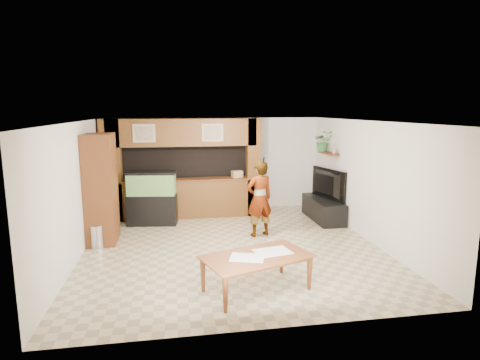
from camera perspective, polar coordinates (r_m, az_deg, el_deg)
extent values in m
plane|color=tan|center=(8.53, -1.20, -9.42)|extent=(6.50, 6.50, 0.00)
plane|color=white|center=(8.04, -1.27, 8.33)|extent=(6.50, 6.50, 0.00)
plane|color=silver|center=(11.37, -3.62, 2.25)|extent=(6.00, 0.00, 6.00)
plane|color=silver|center=(8.31, -22.18, -1.40)|extent=(0.00, 6.50, 6.50)
plane|color=silver|center=(9.11, 17.78, -0.17)|extent=(0.00, 6.50, 6.50)
cube|color=brown|center=(10.67, -7.94, -2.71)|extent=(3.80, 0.35, 1.00)
cube|color=brown|center=(10.56, -8.01, 0.04)|extent=(3.80, 0.43, 0.04)
cube|color=brown|center=(10.42, -8.17, 6.71)|extent=(3.80, 0.35, 0.70)
cube|color=brown|center=(10.63, -17.79, 1.24)|extent=(0.50, 0.35, 2.60)
cube|color=brown|center=(10.73, 1.88, 1.80)|extent=(0.35, 0.35, 2.60)
cube|color=black|center=(11.04, -8.15, 2.73)|extent=(4.20, 0.45, 0.85)
cube|color=tan|center=(10.25, -13.50, 6.48)|extent=(0.55, 0.03, 0.45)
cube|color=tan|center=(10.23, -13.50, 6.47)|extent=(0.43, 0.01, 0.35)
cube|color=tan|center=(10.27, -3.93, 6.74)|extent=(0.55, 0.03, 0.45)
cube|color=tan|center=(10.26, -3.92, 6.74)|extent=(0.43, 0.01, 0.35)
cylinder|color=black|center=(9.18, -20.92, 3.51)|extent=(0.04, 0.25, 0.25)
cylinder|color=white|center=(9.18, -20.76, 3.52)|extent=(0.01, 0.21, 0.21)
cube|color=brown|center=(10.75, 12.44, 3.73)|extent=(0.25, 0.90, 0.04)
cube|color=brown|center=(9.05, -19.18, -1.16)|extent=(0.58, 0.96, 2.33)
cylinder|color=#B2B2B7|center=(8.86, -19.64, -7.59)|extent=(0.27, 0.27, 0.49)
cube|color=black|center=(10.22, -12.35, -4.14)|extent=(1.20, 0.45, 0.75)
cube|color=#368845|center=(10.08, -12.49, -0.62)|extent=(1.15, 0.42, 0.52)
cube|color=black|center=(10.04, -12.55, 1.01)|extent=(1.20, 0.45, 0.06)
cube|color=black|center=(10.66, 11.73, -4.09)|extent=(0.60, 1.65, 0.55)
imported|color=black|center=(10.51, 11.86, -0.57)|extent=(0.49, 1.37, 0.78)
cube|color=tan|center=(10.42, 13.16, 4.13)|extent=(0.06, 0.14, 0.18)
imported|color=#2B6D30|center=(11.00, 11.73, 5.43)|extent=(0.56, 0.50, 0.55)
imported|color=tan|center=(9.00, 2.78, -2.69)|extent=(0.71, 0.56, 1.71)
cylinder|color=black|center=(8.70, 3.38, 2.86)|extent=(0.03, 0.09, 0.15)
imported|color=brown|center=(6.46, 2.52, -13.22)|extent=(1.88, 1.44, 0.59)
cube|color=silver|center=(6.55, 4.66, -10.11)|extent=(0.63, 0.51, 0.01)
cube|color=silver|center=(6.28, 1.03, -10.97)|extent=(0.60, 0.51, 0.01)
cube|color=#A7825B|center=(10.67, -0.43, 0.85)|extent=(0.31, 0.25, 0.18)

